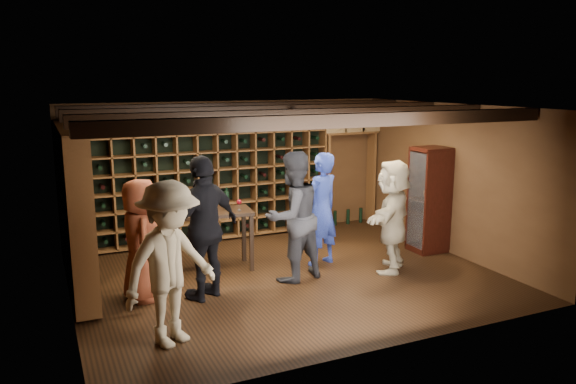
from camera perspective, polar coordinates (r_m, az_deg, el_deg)
name	(u,v)px	position (r m, az deg, el deg)	size (l,w,h in m)	color
ground	(287,277)	(8.44, -0.11, -8.60)	(6.00, 6.00, 0.00)	black
room_shell	(285,113)	(7.99, -0.27, 8.06)	(6.00, 6.00, 6.00)	brown
wine_rack_back	(206,178)	(10.09, -8.28, 1.39)	(4.65, 0.30, 2.20)	brown
wine_rack_left	(75,208)	(8.25, -20.84, -1.50)	(0.30, 2.65, 2.20)	brown
crate_shelf	(350,147)	(11.18, 6.31, 4.58)	(1.20, 0.32, 2.07)	brown
display_cabinet	(429,202)	(9.74, 14.11, -0.97)	(0.55, 0.50, 1.75)	black
man_blue_shirt	(321,209)	(8.76, 3.39, -1.76)	(0.65, 0.43, 1.79)	navy
man_grey_suit	(293,217)	(8.07, 0.48, -2.52)	(0.92, 0.72, 1.89)	#222227
guest_red_floral	(141,240)	(7.62, -14.72, -4.76)	(0.80, 0.52, 1.63)	maroon
guest_woman_black	(205,228)	(7.47, -8.42, -3.63)	(1.13, 0.47, 1.93)	black
guest_khaki	(170,264)	(6.26, -11.90, -7.18)	(1.19, 0.68, 1.84)	gray
guest_beige	(393,216)	(8.64, 10.57, -2.38)	(1.59, 0.51, 1.71)	tan
tasting_table	(211,218)	(8.61, -7.82, -2.67)	(1.29, 0.75, 1.20)	black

